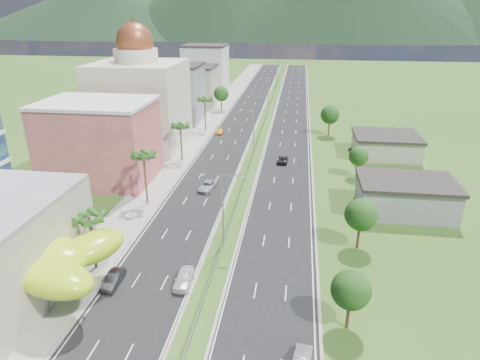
% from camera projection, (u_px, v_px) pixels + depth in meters
% --- Properties ---
extents(ground, '(500.00, 500.00, 0.00)m').
position_uv_depth(ground, '(209.00, 287.00, 52.25)').
color(ground, '#2D5119').
rests_on(ground, ground).
extents(road_left, '(11.00, 260.00, 0.04)m').
position_uv_depth(road_left, '(244.00, 115.00, 135.87)').
color(road_left, black).
rests_on(road_left, ground).
extents(road_right, '(11.00, 260.00, 0.04)m').
position_uv_depth(road_right, '(291.00, 116.00, 133.97)').
color(road_right, black).
rests_on(road_right, ground).
extents(sidewalk_left, '(7.00, 260.00, 0.12)m').
position_uv_depth(sidewalk_left, '(214.00, 114.00, 137.06)').
color(sidewalk_left, gray).
rests_on(sidewalk_left, ground).
extents(median_guardrail, '(0.10, 216.06, 0.76)m').
position_uv_depth(median_guardrail, '(262.00, 129.00, 118.15)').
color(median_guardrail, gray).
rests_on(median_guardrail, ground).
extents(streetlight_median_b, '(6.04, 0.25, 11.00)m').
position_uv_depth(streetlight_median_b, '(223.00, 202.00, 58.91)').
color(streetlight_median_b, gray).
rests_on(streetlight_median_b, ground).
extents(streetlight_median_c, '(6.04, 0.25, 11.00)m').
position_uv_depth(streetlight_median_c, '(254.00, 128.00, 95.65)').
color(streetlight_median_c, gray).
rests_on(streetlight_median_c, ground).
extents(streetlight_median_d, '(6.04, 0.25, 11.00)m').
position_uv_depth(streetlight_median_d, '(269.00, 91.00, 136.99)').
color(streetlight_median_d, gray).
rests_on(streetlight_median_d, ground).
extents(streetlight_median_e, '(6.04, 0.25, 11.00)m').
position_uv_depth(streetlight_median_e, '(277.00, 72.00, 178.33)').
color(streetlight_median_e, gray).
rests_on(streetlight_median_e, ground).
extents(lime_canopy, '(18.00, 15.00, 7.40)m').
position_uv_depth(lime_canopy, '(31.00, 257.00, 49.24)').
color(lime_canopy, '#AED514').
rests_on(lime_canopy, ground).
extents(pink_shophouse, '(20.00, 15.00, 15.00)m').
position_uv_depth(pink_shophouse, '(100.00, 143.00, 82.39)').
color(pink_shophouse, '#B64A53').
rests_on(pink_shophouse, ground).
extents(domed_building, '(20.00, 20.00, 28.70)m').
position_uv_depth(domed_building, '(140.00, 99.00, 102.08)').
color(domed_building, beige).
rests_on(domed_building, ground).
extents(midrise_grey, '(16.00, 15.00, 16.00)m').
position_uv_depth(midrise_grey, '(174.00, 94.00, 126.17)').
color(midrise_grey, slate).
rests_on(midrise_grey, ground).
extents(midrise_beige, '(16.00, 15.00, 13.00)m').
position_uv_depth(midrise_beige, '(192.00, 87.00, 146.94)').
color(midrise_beige, '#ACA68E').
rests_on(midrise_beige, ground).
extents(midrise_white, '(16.00, 15.00, 18.00)m').
position_uv_depth(midrise_white, '(206.00, 70.00, 167.13)').
color(midrise_white, silver).
rests_on(midrise_white, ground).
extents(shed_near, '(15.00, 10.00, 5.00)m').
position_uv_depth(shed_near, '(405.00, 198.00, 70.73)').
color(shed_near, slate).
rests_on(shed_near, ground).
extents(shed_far, '(14.00, 12.00, 4.40)m').
position_uv_depth(shed_far, '(386.00, 146.00, 98.14)').
color(shed_far, '#ACA68E').
rests_on(shed_far, ground).
extents(palm_tree_b, '(3.60, 3.60, 8.10)m').
position_uv_depth(palm_tree_b, '(89.00, 220.00, 53.41)').
color(palm_tree_b, '#47301C').
rests_on(palm_tree_b, ground).
extents(palm_tree_c, '(3.60, 3.60, 9.60)m').
position_uv_depth(palm_tree_c, '(144.00, 157.00, 71.25)').
color(palm_tree_c, '#47301C').
rests_on(palm_tree_c, ground).
extents(palm_tree_d, '(3.60, 3.60, 8.60)m').
position_uv_depth(palm_tree_d, '(180.00, 127.00, 92.73)').
color(palm_tree_d, '#47301C').
rests_on(palm_tree_d, ground).
extents(palm_tree_e, '(3.60, 3.60, 9.40)m').
position_uv_depth(palm_tree_e, '(205.00, 101.00, 115.41)').
color(palm_tree_e, '#47301C').
rests_on(palm_tree_e, ground).
extents(leafy_tree_lfar, '(4.90, 4.90, 8.05)m').
position_uv_depth(leafy_tree_lfar, '(221.00, 94.00, 139.40)').
color(leafy_tree_lfar, '#47301C').
rests_on(leafy_tree_lfar, ground).
extents(leafy_tree_ra, '(4.20, 4.20, 6.90)m').
position_uv_depth(leafy_tree_ra, '(351.00, 290.00, 43.84)').
color(leafy_tree_ra, '#47301C').
rests_on(leafy_tree_ra, ground).
extents(leafy_tree_rb, '(4.55, 4.55, 7.47)m').
position_uv_depth(leafy_tree_rb, '(361.00, 215.00, 58.93)').
color(leafy_tree_rb, '#47301C').
rests_on(leafy_tree_rb, ground).
extents(leafy_tree_rc, '(3.85, 3.85, 6.33)m').
position_uv_depth(leafy_tree_rc, '(359.00, 156.00, 84.57)').
color(leafy_tree_rc, '#47301C').
rests_on(leafy_tree_rc, ground).
extents(leafy_tree_rd, '(4.90, 4.90, 8.05)m').
position_uv_depth(leafy_tree_rd, '(330.00, 115.00, 112.18)').
color(leafy_tree_rd, '#47301C').
rests_on(leafy_tree_rd, ground).
extents(mountain_ridge, '(860.00, 140.00, 90.00)m').
position_uv_depth(mountain_ridge, '(349.00, 40.00, 458.00)').
color(mountain_ridge, black).
rests_on(mountain_ridge, ground).
extents(car_white_near_left, '(2.12, 4.89, 1.64)m').
position_uv_depth(car_white_near_left, '(184.00, 278.00, 52.36)').
color(car_white_near_left, white).
rests_on(car_white_near_left, road_left).
extents(car_dark_left, '(1.69, 4.60, 1.51)m').
position_uv_depth(car_dark_left, '(114.00, 279.00, 52.32)').
color(car_dark_left, black).
rests_on(car_dark_left, road_left).
extents(car_silver_mid_left, '(3.11, 5.60, 1.48)m').
position_uv_depth(car_silver_mid_left, '(207.00, 186.00, 79.84)').
color(car_silver_mid_left, '#B0B2B8').
rests_on(car_silver_mid_left, road_left).
extents(car_yellow_far_left, '(1.88, 4.35, 1.25)m').
position_uv_depth(car_yellow_far_left, '(220.00, 131.00, 115.36)').
color(car_yellow_far_left, gold).
rests_on(car_yellow_far_left, road_left).
extents(car_silver_right, '(2.13, 4.65, 1.48)m').
position_uv_depth(car_silver_right, '(302.00, 360.00, 40.30)').
color(car_silver_right, '#9FA2A7').
rests_on(car_silver_right, road_right).
extents(car_dark_far_right, '(2.29, 4.82, 1.33)m').
position_uv_depth(car_dark_far_right, '(283.00, 159.00, 93.91)').
color(car_dark_far_right, black).
rests_on(car_dark_far_right, road_right).
extents(motorcycle, '(0.60, 1.86, 1.18)m').
position_uv_depth(motorcycle, '(82.00, 318.00, 46.10)').
color(motorcycle, black).
rests_on(motorcycle, road_left).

